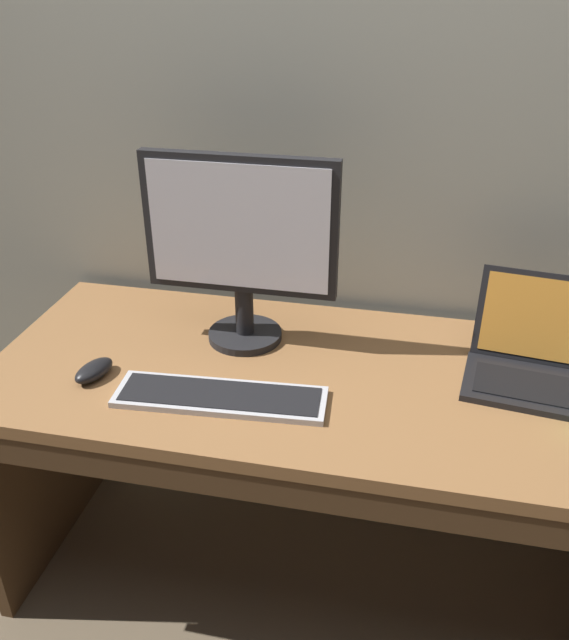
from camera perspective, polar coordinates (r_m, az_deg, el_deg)
The scene contains 7 objects.
ground_plane at distance 2.13m, azimuth 2.56°, elevation -20.90°, with size 14.00×14.00×0.00m, color brown.
back_wall at distance 1.81m, azimuth 6.02°, elevation 21.70°, with size 5.03×0.04×2.81m, color #9EA093.
desk at distance 1.74m, azimuth 2.87°, elevation -9.55°, with size 1.67×0.72×0.72m.
laptop_black at distance 1.70m, azimuth 20.95°, elevation -3.56°, with size 0.36×0.31×0.24m.
external_monitor at distance 1.66m, azimuth -3.79°, elevation 6.55°, with size 0.49×0.20×0.50m.
wired_keyboard at distance 1.56m, azimuth -5.54°, elevation -6.60°, with size 0.50×0.17×0.02m.
computer_mouse at distance 1.69m, azimuth -16.08°, elevation -4.19°, with size 0.06×0.12×0.04m, color black.
Camera 1 is at (0.20, -1.36, 1.62)m, focal length 37.18 mm.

